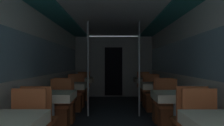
{
  "coord_description": "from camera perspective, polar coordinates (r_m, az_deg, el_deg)",
  "views": [
    {
      "loc": [
        -0.01,
        -1.4,
        1.23
      ],
      "look_at": [
        -0.03,
        2.29,
        1.23
      ],
      "focal_mm": 40.0,
      "sensor_mm": 36.0,
      "label": 1
    }
  ],
  "objects": [
    {
      "name": "wall_left",
      "position": [
        5.26,
        -15.39,
        -1.01
      ],
      "size": [
        0.05,
        10.13,
        2.19
      ],
      "color": "silver",
      "rests_on": "ground_plane"
    },
    {
      "name": "wall_right",
      "position": [
        5.26,
        16.15,
        -1.01
      ],
      "size": [
        0.05,
        10.13,
        2.19
      ],
      "color": "silver",
      "rests_on": "ground_plane"
    },
    {
      "name": "ceiling_panel",
      "position": [
        5.16,
        0.39,
        11.24
      ],
      "size": [
        2.86,
        10.13,
        0.07
      ],
      "color": "white",
      "rests_on": "wall_left"
    },
    {
      "name": "bulkhead_far",
      "position": [
        9.12,
        0.35,
        -0.85
      ],
      "size": [
        2.81,
        0.09,
        2.19
      ],
      "color": "#A8A8A3",
      "rests_on": "ground_plane"
    },
    {
      "name": "dining_table_left_1",
      "position": [
        4.1,
        -13.76,
        -7.96
      ],
      "size": [
        0.72,
        0.72,
        0.76
      ],
      "color": "#4C4C51",
      "rests_on": "ground_plane"
    },
    {
      "name": "chair_left_far_1",
      "position": [
        4.74,
        -11.93,
        -11.31
      ],
      "size": [
        0.4,
        0.4,
        0.93
      ],
      "rotation": [
        0.0,
        0.0,
        3.14
      ],
      "color": "brown",
      "rests_on": "ground_plane"
    },
    {
      "name": "dining_table_left_2",
      "position": [
        5.85,
        -9.44,
        -5.56
      ],
      "size": [
        0.72,
        0.72,
        0.76
      ],
      "color": "#4C4C51",
      "rests_on": "ground_plane"
    },
    {
      "name": "chair_left_near_2",
      "position": [
        5.31,
        -10.57,
        -10.09
      ],
      "size": [
        0.4,
        0.4,
        0.93
      ],
      "color": "brown",
      "rests_on": "ground_plane"
    },
    {
      "name": "chair_left_far_2",
      "position": [
        6.49,
        -8.52,
        -8.23
      ],
      "size": [
        0.4,
        0.4,
        0.93
      ],
      "rotation": [
        0.0,
        0.0,
        3.14
      ],
      "color": "brown",
      "rests_on": "ground_plane"
    },
    {
      "name": "support_pole_left_2",
      "position": [
        5.77,
        -5.51,
        -1.31
      ],
      "size": [
        0.04,
        0.04,
        2.19
      ],
      "color": "silver",
      "rests_on": "ground_plane"
    },
    {
      "name": "dining_table_left_3",
      "position": [
        7.63,
        -7.14,
        -4.26
      ],
      "size": [
        0.72,
        0.72,
        0.76
      ],
      "color": "#4C4C51",
      "rests_on": "ground_plane"
    },
    {
      "name": "chair_left_near_3",
      "position": [
        7.07,
        -7.78,
        -7.55
      ],
      "size": [
        0.4,
        0.4,
        0.93
      ],
      "color": "brown",
      "rests_on": "ground_plane"
    },
    {
      "name": "chair_left_far_3",
      "position": [
        8.26,
        -6.59,
        -6.45
      ],
      "size": [
        0.4,
        0.4,
        0.93
      ],
      "rotation": [
        0.0,
        0.0,
        3.14
      ],
      "color": "brown",
      "rests_on": "ground_plane"
    },
    {
      "name": "dining_table_right_1",
      "position": [
        4.1,
        14.56,
        -7.96
      ],
      "size": [
        0.72,
        0.72,
        0.76
      ],
      "color": "#4C4C51",
      "rests_on": "ground_plane"
    },
    {
      "name": "chair_right_far_1",
      "position": [
        4.74,
        12.72,
        -11.3
      ],
      "size": [
        0.4,
        0.4,
        0.93
      ],
      "rotation": [
        0.0,
        0.0,
        3.14
      ],
      "color": "brown",
      "rests_on": "ground_plane"
    },
    {
      "name": "dining_table_right_2",
      "position": [
        5.85,
        10.19,
        -5.56
      ],
      "size": [
        0.72,
        0.72,
        0.76
      ],
      "color": "#4C4C51",
      "rests_on": "ground_plane"
    },
    {
      "name": "chair_right_near_2",
      "position": [
        5.31,
        11.33,
        -10.08
      ],
      "size": [
        0.4,
        0.4,
        0.93
      ],
      "color": "brown",
      "rests_on": "ground_plane"
    },
    {
      "name": "chair_right_far_2",
      "position": [
        6.49,
        9.26,
        -8.23
      ],
      "size": [
        0.4,
        0.4,
        0.93
      ],
      "rotation": [
        0.0,
        0.0,
        3.14
      ],
      "color": "brown",
      "rests_on": "ground_plane"
    },
    {
      "name": "support_pole_right_2",
      "position": [
        5.77,
        6.26,
        -1.31
      ],
      "size": [
        0.04,
        0.04,
        2.19
      ],
      "color": "silver",
      "rests_on": "ground_plane"
    },
    {
      "name": "dining_table_right_3",
      "position": [
        7.63,
        7.86,
        -4.26
      ],
      "size": [
        0.72,
        0.72,
        0.76
      ],
      "color": "#4C4C51",
      "rests_on": "ground_plane"
    },
    {
      "name": "chair_right_near_3",
      "position": [
        7.07,
        8.51,
        -7.55
      ],
      "size": [
        0.4,
        0.4,
        0.93
      ],
      "color": "brown",
      "rests_on": "ground_plane"
    },
    {
      "name": "chair_right_far_3",
      "position": [
        8.26,
        7.3,
        -6.45
      ],
      "size": [
        0.4,
        0.4,
        0.93
      ],
      "rotation": [
        0.0,
        0.0,
        3.14
      ],
      "color": "brown",
      "rests_on": "ground_plane"
    }
  ]
}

